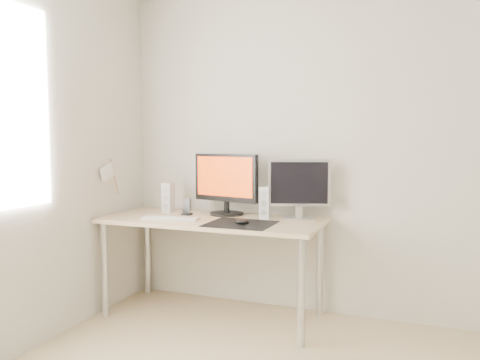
% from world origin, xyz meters
% --- Properties ---
extents(wall_back, '(3.50, 0.00, 3.50)m').
position_xyz_m(wall_back, '(0.00, 1.75, 1.25)').
color(wall_back, beige).
rests_on(wall_back, ground).
extents(mousepad, '(0.45, 0.40, 0.00)m').
position_xyz_m(mousepad, '(-0.65, 1.23, 0.73)').
color(mousepad, black).
rests_on(mousepad, desk).
extents(mouse, '(0.10, 0.06, 0.04)m').
position_xyz_m(mouse, '(-0.63, 1.20, 0.75)').
color(mouse, black).
rests_on(mouse, mousepad).
extents(desk, '(1.60, 0.70, 0.73)m').
position_xyz_m(desk, '(-0.93, 1.38, 0.65)').
color(desk, '#D1B587').
rests_on(desk, ground).
extents(main_monitor, '(0.55, 0.31, 0.47)m').
position_xyz_m(main_monitor, '(-0.90, 1.56, 0.98)').
color(main_monitor, black).
rests_on(main_monitor, desk).
extents(second_monitor, '(0.44, 0.22, 0.43)m').
position_xyz_m(second_monitor, '(-0.33, 1.58, 0.97)').
color(second_monitor, silver).
rests_on(second_monitor, desk).
extents(speaker_left, '(0.08, 0.09, 0.24)m').
position_xyz_m(speaker_left, '(-1.37, 1.52, 0.85)').
color(speaker_left, white).
rests_on(speaker_left, desk).
extents(speaker_right, '(0.08, 0.09, 0.24)m').
position_xyz_m(speaker_right, '(-0.56, 1.51, 0.85)').
color(speaker_right, silver).
rests_on(speaker_right, desk).
extents(keyboard, '(0.43, 0.20, 0.02)m').
position_xyz_m(keyboard, '(-1.19, 1.23, 0.74)').
color(keyboard, silver).
rests_on(keyboard, desk).
extents(phone_dock, '(0.07, 0.06, 0.13)m').
position_xyz_m(phone_dock, '(-1.17, 1.45, 0.77)').
color(phone_dock, black).
rests_on(phone_dock, desk).
extents(pennant, '(0.01, 0.23, 0.29)m').
position_xyz_m(pennant, '(-1.72, 1.24, 1.05)').
color(pennant, '#A57F54').
rests_on(pennant, wall_left).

